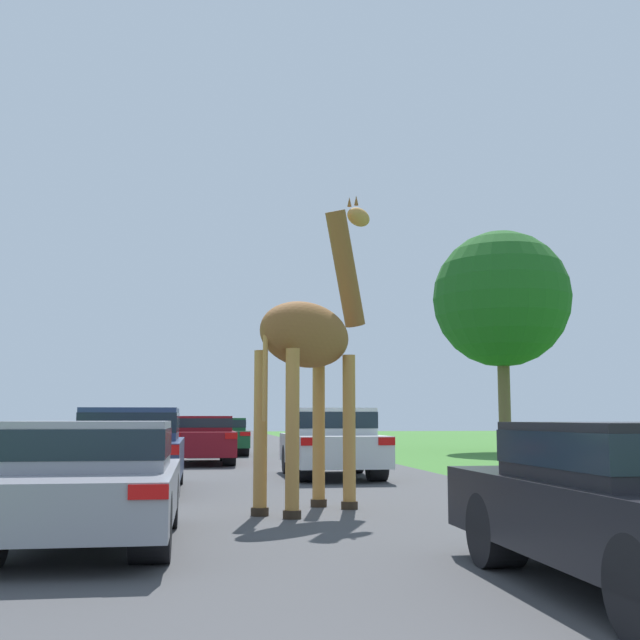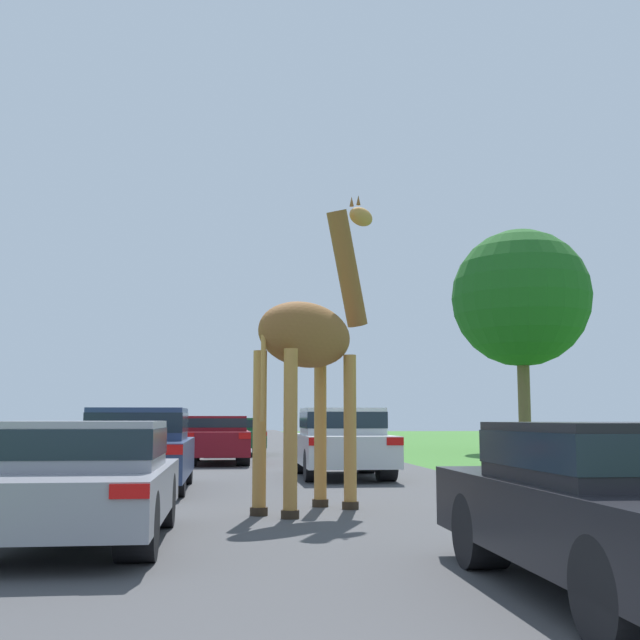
% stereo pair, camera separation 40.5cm
% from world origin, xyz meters
% --- Properties ---
extents(road, '(8.32, 120.00, 0.00)m').
position_xyz_m(road, '(0.00, 30.00, 0.00)').
color(road, '#424244').
rests_on(road, ground).
extents(giraffe_near_road, '(2.18, 2.24, 4.88)m').
position_xyz_m(giraffe_near_road, '(0.07, 9.78, 2.40)').
color(giraffe_near_road, '#B77F3D').
rests_on(giraffe_near_road, ground).
extents(car_lead_maroon, '(1.84, 4.29, 1.29)m').
position_xyz_m(car_lead_maroon, '(1.85, 3.98, 0.70)').
color(car_lead_maroon, black).
rests_on(car_lead_maroon, ground).
extents(car_queue_right, '(1.85, 4.39, 1.39)m').
position_xyz_m(car_queue_right, '(-1.43, 22.28, 0.74)').
color(car_queue_right, maroon).
rests_on(car_queue_right, ground).
extents(car_queue_left, '(1.93, 4.25, 1.55)m').
position_xyz_m(car_queue_left, '(1.43, 16.34, 0.82)').
color(car_queue_left, silver).
rests_on(car_queue_left, ground).
extents(car_far_ahead, '(1.99, 4.08, 1.33)m').
position_xyz_m(car_far_ahead, '(-0.79, 27.89, 0.72)').
color(car_far_ahead, '#144C28').
rests_on(car_far_ahead, ground).
extents(car_verge_right, '(1.85, 4.02, 1.29)m').
position_xyz_m(car_verge_right, '(-2.70, 7.12, 0.70)').
color(car_verge_right, gray).
rests_on(car_verge_right, ground).
extents(car_rear_follower, '(1.86, 4.54, 1.51)m').
position_xyz_m(car_rear_follower, '(-2.77, 13.48, 0.79)').
color(car_rear_follower, navy).
rests_on(car_rear_follower, ground).
extents(tree_centre_back, '(5.67, 5.67, 9.09)m').
position_xyz_m(tree_centre_back, '(10.82, 29.67, 6.23)').
color(tree_centre_back, brown).
rests_on(tree_centre_back, ground).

